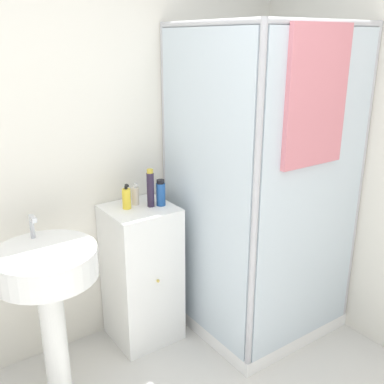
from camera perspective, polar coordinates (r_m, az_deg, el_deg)
wall_back at (r=2.71m, az=-18.04°, el=4.12°), size 6.40×0.06×2.50m
shower_enclosure at (r=3.02m, az=8.38°, el=-7.56°), size 0.92×0.95×1.99m
vanity_cabinet at (r=2.96m, az=-6.39°, el=-10.29°), size 0.41×0.41×0.92m
sink at (r=2.46m, az=-17.82°, el=-10.86°), size 0.52×0.52×1.03m
soap_dispenser at (r=2.74m, az=-8.31°, el=-0.80°), size 0.05×0.05×0.16m
shampoo_bottle_tall_black at (r=2.74m, az=-5.30°, el=0.45°), size 0.04×0.04×0.24m
shampoo_bottle_blue at (r=2.76m, az=-3.99°, el=-0.13°), size 0.06×0.06×0.17m
lotion_bottle_white at (r=2.80m, az=-7.21°, el=-0.47°), size 0.05×0.05×0.14m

